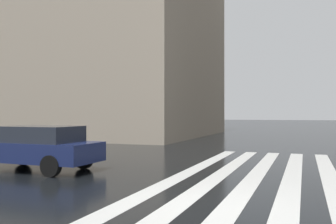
% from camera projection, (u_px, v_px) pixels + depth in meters
% --- Properties ---
extents(ground_plane, '(220.00, 220.00, 0.00)m').
position_uv_depth(ground_plane, '(205.00, 207.00, 6.99)').
color(ground_plane, black).
extents(zebra_crossing, '(13.00, 6.50, 0.01)m').
position_uv_depth(zebra_crossing, '(292.00, 177.00, 10.22)').
color(zebra_crossing, silver).
rests_on(zebra_crossing, ground_plane).
extents(haussmann_block_mid, '(16.60, 24.25, 21.14)m').
position_uv_depth(haussmann_block_mid, '(73.00, 19.00, 32.81)').
color(haussmann_block_mid, tan).
rests_on(haussmann_block_mid, ground_plane).
extents(car_navy, '(1.85, 4.10, 1.41)m').
position_uv_depth(car_navy, '(37.00, 147.00, 11.51)').
color(car_navy, navy).
rests_on(car_navy, ground_plane).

